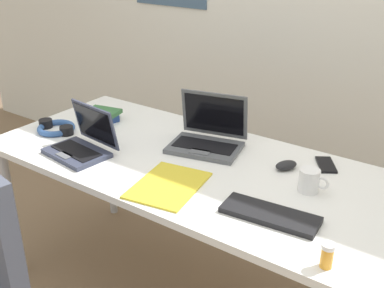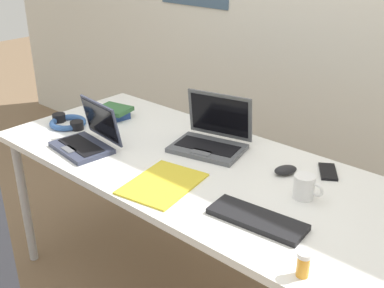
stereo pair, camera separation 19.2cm
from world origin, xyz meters
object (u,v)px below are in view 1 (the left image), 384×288
(external_keyboard, at_px, (270,215))
(coffee_mug, at_px, (310,181))
(cell_phone, at_px, (326,165))
(book_stack, at_px, (101,115))
(laptop_front_left, at_px, (82,144))
(computer_mouse, at_px, (286,165))
(headphones, at_px, (56,128))
(laptop_by_keyboard, at_px, (208,137))
(paper_folder_far_corner, at_px, (168,185))
(pill_bottle, at_px, (327,255))

(external_keyboard, height_order, coffee_mug, coffee_mug)
(cell_phone, height_order, book_stack, book_stack)
(laptop_front_left, height_order, coffee_mug, laptop_front_left)
(external_keyboard, bearing_deg, book_stack, 159.21)
(computer_mouse, distance_m, headphones, 1.10)
(computer_mouse, xyz_separation_m, cell_phone, (0.12, 0.12, -0.01))
(laptop_by_keyboard, distance_m, headphones, 0.74)
(laptop_front_left, relative_size, book_stack, 1.49)
(external_keyboard, xyz_separation_m, computer_mouse, (-0.10, 0.35, 0.01))
(laptop_front_left, distance_m, cell_phone, 1.03)
(paper_folder_far_corner, distance_m, coffee_mug, 0.52)
(pill_bottle, bearing_deg, book_stack, 161.80)
(computer_mouse, height_order, coffee_mug, coffee_mug)
(pill_bottle, relative_size, book_stack, 0.40)
(external_keyboard, xyz_separation_m, paper_folder_far_corner, (-0.41, -0.03, -0.01))
(paper_folder_far_corner, bearing_deg, pill_bottle, -9.30)
(cell_phone, distance_m, pill_bottle, 0.65)
(laptop_by_keyboard, distance_m, cell_phone, 0.52)
(laptop_by_keyboard, height_order, headphones, laptop_by_keyboard)
(computer_mouse, relative_size, coffee_mug, 0.85)
(laptop_front_left, height_order, external_keyboard, laptop_front_left)
(book_stack, bearing_deg, cell_phone, 8.66)
(external_keyboard, bearing_deg, pill_bottle, -34.56)
(computer_mouse, relative_size, paper_folder_far_corner, 0.31)
(external_keyboard, height_order, cell_phone, external_keyboard)
(paper_folder_far_corner, bearing_deg, laptop_front_left, 178.03)
(external_keyboard, relative_size, pill_bottle, 4.18)
(laptop_by_keyboard, height_order, cell_phone, laptop_by_keyboard)
(laptop_front_left, xyz_separation_m, computer_mouse, (0.78, 0.37, -0.02))
(pill_bottle, xyz_separation_m, book_stack, (-1.34, 0.44, -0.01))
(laptop_by_keyboard, height_order, coffee_mug, laptop_by_keyboard)
(laptop_front_left, height_order, pill_bottle, laptop_front_left)
(computer_mouse, distance_m, paper_folder_far_corner, 0.49)
(laptop_by_keyboard, xyz_separation_m, computer_mouse, (0.38, 0.00, -0.03))
(laptop_by_keyboard, xyz_separation_m, pill_bottle, (0.73, -0.49, -0.01))
(laptop_front_left, height_order, paper_folder_far_corner, laptop_front_left)
(laptop_front_left, relative_size, paper_folder_far_corner, 0.94)
(laptop_by_keyboard, xyz_separation_m, external_keyboard, (0.48, -0.35, -0.04))
(cell_phone, bearing_deg, external_keyboard, -124.66)
(paper_folder_far_corner, height_order, coffee_mug, coffee_mug)
(laptop_front_left, height_order, computer_mouse, laptop_front_left)
(coffee_mug, bearing_deg, headphones, -172.57)
(cell_phone, distance_m, book_stack, 1.13)
(laptop_by_keyboard, bearing_deg, book_stack, -175.65)
(pill_bottle, bearing_deg, computer_mouse, 125.58)
(external_keyboard, height_order, paper_folder_far_corner, external_keyboard)
(laptop_by_keyboard, height_order, external_keyboard, laptop_by_keyboard)
(computer_mouse, relative_size, pill_bottle, 1.22)
(external_keyboard, height_order, computer_mouse, computer_mouse)
(headphones, distance_m, book_stack, 0.24)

